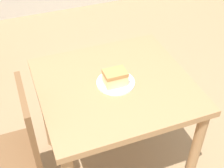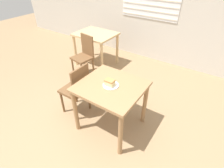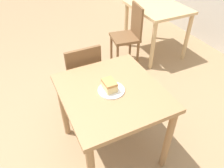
{
  "view_description": "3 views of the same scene",
  "coord_description": "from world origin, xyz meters",
  "px_view_note": "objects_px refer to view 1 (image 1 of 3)",
  "views": [
    {
      "loc": [
        -0.35,
        -0.72,
        1.89
      ],
      "look_at": [
        0.11,
        0.51,
        0.78
      ],
      "focal_mm": 50.0,
      "sensor_mm": 36.0,
      "label": 1
    },
    {
      "loc": [
        1.2,
        -1.02,
        2.13
      ],
      "look_at": [
        0.15,
        0.54,
        0.78
      ],
      "focal_mm": 28.0,
      "sensor_mm": 36.0,
      "label": 2
    },
    {
      "loc": [
        1.33,
        -0.05,
        1.91
      ],
      "look_at": [
        0.12,
        0.54,
        0.81
      ],
      "focal_mm": 35.0,
      "sensor_mm": 36.0,
      "label": 3
    }
  ],
  "objects_px": {
    "dining_table_near": "(115,99)",
    "chair_near_window": "(16,152)",
    "cake_slice": "(115,78)",
    "plate": "(116,83)"
  },
  "relations": [
    {
      "from": "dining_table_near",
      "to": "chair_near_window",
      "type": "bearing_deg",
      "value": -174.79
    },
    {
      "from": "dining_table_near",
      "to": "cake_slice",
      "type": "relative_size",
      "value": 6.9
    },
    {
      "from": "plate",
      "to": "dining_table_near",
      "type": "bearing_deg",
      "value": 111.56
    },
    {
      "from": "chair_near_window",
      "to": "plate",
      "type": "relative_size",
      "value": 4.16
    },
    {
      "from": "dining_table_near",
      "to": "chair_near_window",
      "type": "xyz_separation_m",
      "value": [
        -0.61,
        -0.06,
        -0.15
      ]
    },
    {
      "from": "chair_near_window",
      "to": "cake_slice",
      "type": "height_order",
      "value": "chair_near_window"
    },
    {
      "from": "plate",
      "to": "cake_slice",
      "type": "distance_m",
      "value": 0.05
    },
    {
      "from": "cake_slice",
      "to": "plate",
      "type": "bearing_deg",
      "value": 56.27
    },
    {
      "from": "dining_table_near",
      "to": "plate",
      "type": "xyz_separation_m",
      "value": [
        0.0,
        -0.01,
        0.13
      ]
    },
    {
      "from": "dining_table_near",
      "to": "chair_near_window",
      "type": "height_order",
      "value": "chair_near_window"
    }
  ]
}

